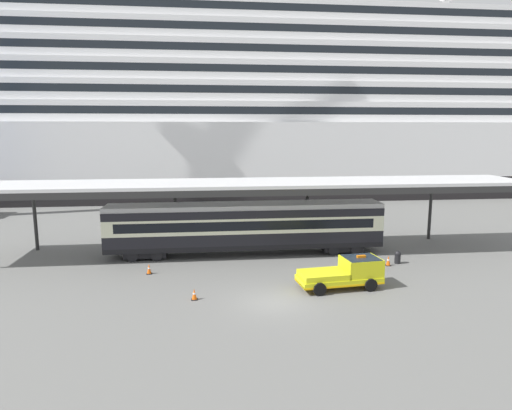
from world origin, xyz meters
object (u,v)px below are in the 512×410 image
at_px(train_carriage, 246,226).
at_px(traffic_cone_near, 194,294).
at_px(cruise_ship, 206,114).
at_px(service_truck, 347,272).
at_px(traffic_cone_mid, 149,269).
at_px(quay_bollard, 398,257).
at_px(traffic_cone_far, 388,261).

distance_m(train_carriage, traffic_cone_near, 10.29).
xyz_separation_m(cruise_ship, traffic_cone_near, (-0.97, -49.38, -12.04)).
relative_size(cruise_ship, service_truck, 26.60).
height_order(traffic_cone_mid, quay_bollard, quay_bollard).
xyz_separation_m(cruise_ship, train_carriage, (2.90, -40.05, -10.06)).
bearing_deg(service_truck, traffic_cone_near, -173.72).
relative_size(traffic_cone_near, traffic_cone_mid, 0.93).
xyz_separation_m(cruise_ship, traffic_cone_mid, (-4.19, -44.24, -12.01)).
distance_m(service_truck, quay_bollard, 7.02).
height_order(cruise_ship, train_carriage, cruise_ship).
distance_m(train_carriage, traffic_cone_mid, 8.46).
xyz_separation_m(traffic_cone_near, quay_bollard, (14.87, 5.56, 0.19)).
height_order(train_carriage, traffic_cone_far, train_carriage).
height_order(train_carriage, quay_bollard, train_carriage).
height_order(service_truck, quay_bollard, service_truck).
bearing_deg(traffic_cone_mid, cruise_ship, 84.60).
relative_size(service_truck, quay_bollard, 5.61).
height_order(train_carriage, service_truck, train_carriage).
distance_m(service_truck, traffic_cone_mid, 13.38).
xyz_separation_m(service_truck, traffic_cone_far, (4.45, 4.07, -0.62)).
distance_m(cruise_ship, service_truck, 50.39).
height_order(traffic_cone_mid, traffic_cone_far, traffic_cone_far).
bearing_deg(service_truck, traffic_cone_far, 42.41).
height_order(traffic_cone_near, traffic_cone_far, traffic_cone_far).
bearing_deg(traffic_cone_near, train_carriage, 67.45).
xyz_separation_m(traffic_cone_mid, traffic_cone_far, (17.18, -0.03, 0.02)).
bearing_deg(quay_bollard, traffic_cone_far, -153.79).
height_order(traffic_cone_far, quay_bollard, quay_bollard).
xyz_separation_m(train_carriage, service_truck, (5.64, -8.28, -1.32)).
distance_m(cruise_ship, quay_bollard, 47.48).
relative_size(cruise_ship, train_carriage, 6.63).
relative_size(traffic_cone_near, traffic_cone_far, 0.88).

